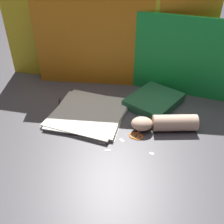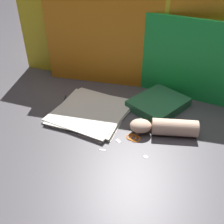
{
  "view_description": "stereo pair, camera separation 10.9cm",
  "coord_description": "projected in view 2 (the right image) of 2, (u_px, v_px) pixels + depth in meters",
  "views": [
    {
      "loc": [
        0.3,
        -0.85,
        0.69
      ],
      "look_at": [
        0.04,
        0.01,
        0.06
      ],
      "focal_mm": 42.0,
      "sensor_mm": 36.0,
      "label": 1
    },
    {
      "loc": [
        0.4,
        -0.81,
        0.69
      ],
      "look_at": [
        0.04,
        0.01,
        0.06
      ],
      "focal_mm": 42.0,
      "sensor_mm": 36.0,
      "label": 2
    }
  ],
  "objects": [
    {
      "name": "backdrop_panel_left",
      "position": [
        88.0,
        32.0,
        1.34
      ],
      "size": [
        0.8,
        0.08,
        0.5
      ],
      "color": "yellow",
      "rests_on": "ground_plane"
    },
    {
      "name": "paper_scrap_mid",
      "position": [
        102.0,
        150.0,
        0.99
      ],
      "size": [
        0.03,
        0.01,
        0.0
      ],
      "color": "white",
      "rests_on": "ground_plane"
    },
    {
      "name": "ground_plane",
      "position": [
        102.0,
        122.0,
        1.13
      ],
      "size": [
        6.0,
        6.0,
        0.0
      ],
      "primitive_type": "plane",
      "color": "#4C494F"
    },
    {
      "name": "paper_scrap_far",
      "position": [
        118.0,
        141.0,
        1.03
      ],
      "size": [
        0.03,
        0.02,
        0.0
      ],
      "color": "white",
      "rests_on": "ground_plane"
    },
    {
      "name": "paper_stack",
      "position": [
        91.0,
        112.0,
        1.18
      ],
      "size": [
        0.33,
        0.34,
        0.02
      ],
      "color": "white",
      "rests_on": "ground_plane"
    },
    {
      "name": "scissors",
      "position": [
        137.0,
        133.0,
        1.07
      ],
      "size": [
        0.1,
        0.17,
        0.01
      ],
      "color": "silver",
      "rests_on": "ground_plane"
    },
    {
      "name": "hand_forearm",
      "position": [
        165.0,
        127.0,
        1.05
      ],
      "size": [
        0.28,
        0.15,
        0.07
      ],
      "color": "beige",
      "rests_on": "ground_plane"
    },
    {
      "name": "pen",
      "position": [
        64.0,
        104.0,
        1.24
      ],
      "size": [
        0.07,
        0.14,
        0.01
      ],
      "color": "black",
      "rests_on": "ground_plane"
    },
    {
      "name": "backdrop_panel_right",
      "position": [
        184.0,
        60.0,
        1.21
      ],
      "size": [
        0.64,
        0.06,
        0.38
      ],
      "color": "green",
      "rests_on": "ground_plane"
    },
    {
      "name": "book_closed",
      "position": [
        158.0,
        104.0,
        1.21
      ],
      "size": [
        0.28,
        0.3,
        0.04
      ],
      "color": "#2D7247",
      "rests_on": "ground_plane"
    },
    {
      "name": "paper_scrap_near",
      "position": [
        146.0,
        157.0,
        0.96
      ],
      "size": [
        0.02,
        0.01,
        0.0
      ],
      "color": "white",
      "rests_on": "ground_plane"
    },
    {
      "name": "backdrop_panel_center",
      "position": [
        130.0,
        39.0,
        1.26
      ],
      "size": [
        0.86,
        0.18,
        0.5
      ],
      "color": "orange",
      "rests_on": "ground_plane"
    }
  ]
}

